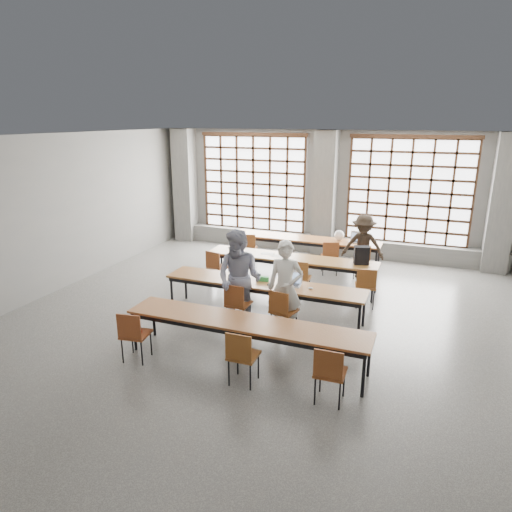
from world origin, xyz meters
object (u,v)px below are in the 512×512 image
Objects in this scene: chair_back_left at (249,246)px; chair_mid_right at (366,283)px; chair_near_left at (133,332)px; laptop_back at (357,239)px; chair_front_left at (237,301)px; student_female at (239,279)px; desk_row_a at (305,240)px; chair_front_right at (282,308)px; plastic_bag at (339,235)px; student_back at (363,246)px; chair_mid_left at (216,265)px; chair_back_right at (362,258)px; laptop_front at (292,281)px; chair_back_mid at (330,254)px; chair_mid_centre at (300,275)px; desk_row_b at (291,260)px; desk_row_c at (264,286)px; red_pouch at (136,331)px; mouse at (311,288)px; chair_near_mid at (242,353)px; phone at (271,285)px; student_male at (285,288)px; green_box at (263,279)px; desk_row_d at (245,325)px; backpack at (362,255)px; chair_near_right at (330,370)px.

chair_back_left is 3.80m from chair_mid_right.
chair_mid_right is 1.00× the size of chair_near_left.
laptop_back reaches higher than chair_near_left.
chair_front_left is 0.47× the size of student_female.
chair_front_right is (0.73, -4.25, -0.13)m from desk_row_a.
laptop_back is at bearing 7.52° from plastic_bag.
chair_near_left is 0.56× the size of student_back.
chair_mid_left is (-0.09, -1.79, 0.00)m from chair_back_left.
chair_back_right is 2.37× the size of laptop_front.
laptop_back reaches higher than chair_back_mid.
chair_mid_centre is 1.00× the size of chair_front_right.
student_back is at bearing 2.44° from chair_back_left.
chair_near_left is at bearing -112.60° from laptop_back.
desk_row_b and desk_row_c have the same top height.
laptop_back is at bearing 72.47° from chair_mid_centre.
desk_row_b is at bearing 71.87° from red_pouch.
mouse is (2.48, -3.02, 0.21)m from chair_back_left.
phone is at bearing 98.94° from chair_near_mid.
desk_row_a is 2.28× the size of student_male.
green_box is (-0.45, -1.12, 0.24)m from chair_mid_centre.
green_box is at bearing 70.12° from student_female.
student_back reaches higher than chair_mid_right.
desk_row_c is 0.64m from student_female.
chair_mid_centre is at bearing -121.04° from student_back.
desk_row_a is at bearing 95.09° from phone.
mouse is at bearing -99.59° from chair_back_right.
plastic_bag is at bearing 87.79° from chair_front_right.
chair_front_right is at bearing -105.47° from student_back.
chair_mid_right is 1.00× the size of chair_front_left.
desk_row_d is 4.78m from chair_back_mid.
plastic_bag is at bearing -172.48° from laptop_back.
laptop_front reaches higher than desk_row_a.
desk_row_d is at bearing -116.41° from chair_mid_right.
mouse is (0.41, 2.37, 0.21)m from chair_near_mid.
student_male reaches higher than desk_row_d.
desk_row_c is at bearing 132.51° from student_male.
desk_row_d is 3.86m from backpack.
desk_row_d is 4.89m from chair_back_right.
chair_mid_centre is at bearing -0.05° from chair_mid_left.
chair_near_left is at bearing -134.10° from mouse.
student_female is 7.47× the size of green_box.
chair_near_left is 3.08× the size of plastic_bag.
student_back is at bearing 73.36° from laptop_front.
chair_mid_right reaches higher than mouse.
desk_row_c is at bearing 100.90° from desk_row_d.
chair_front_right is 3.08× the size of plastic_bag.
chair_back_left is 2.84m from laptop_back.
student_back reaches higher than desk_row_c.
student_female is at bearing -158.99° from mouse.
phone is at bearing 125.93° from chair_near_right.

